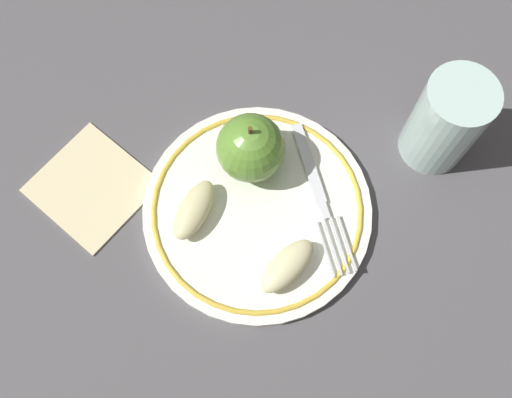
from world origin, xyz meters
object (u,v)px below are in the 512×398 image
object	(u,v)px
apple_red_whole	(251,148)
fork	(318,192)
apple_slice_front	(287,266)
drinking_glass	(446,123)
plate	(256,207)
apple_slice_back	(194,210)
napkin_folded	(91,186)

from	to	relation	value
apple_red_whole	fork	size ratio (longest dim) A/B	0.46
apple_slice_front	drinking_glass	bearing A→B (deg)	-5.36
plate	apple_slice_front	bearing A→B (deg)	-87.49
apple_slice_back	fork	distance (m)	0.14
apple_slice_back	apple_slice_front	bearing A→B (deg)	83.10
apple_slice_front	napkin_folded	size ratio (longest dim) A/B	0.61
fork	napkin_folded	size ratio (longest dim) A/B	1.54
plate	apple_slice_back	bearing A→B (deg)	165.66
apple_slice_front	fork	size ratio (longest dim) A/B	0.40
apple_red_whole	apple_slice_front	world-z (taller)	apple_red_whole
apple_red_whole	fork	distance (m)	0.09
apple_slice_front	apple_slice_back	size ratio (longest dim) A/B	1.00
apple_slice_front	plate	bearing A→B (deg)	68.40
drinking_glass	napkin_folded	size ratio (longest dim) A/B	1.02
plate	apple_slice_back	xyz separation A→B (m)	(-0.06, 0.02, 0.02)
fork	apple_slice_front	bearing A→B (deg)	-37.95
apple_slice_back	drinking_glass	size ratio (longest dim) A/B	0.60
napkin_folded	plate	bearing A→B (deg)	-30.40
apple_red_whole	apple_slice_front	xyz separation A→B (m)	(-0.01, -0.13, -0.03)
plate	drinking_glass	distance (m)	0.22
plate	drinking_glass	xyz separation A→B (m)	(0.21, -0.00, 0.05)
drinking_glass	apple_red_whole	bearing A→B (deg)	164.97
fork	drinking_glass	size ratio (longest dim) A/B	1.52
fork	plate	bearing A→B (deg)	-92.39
apple_red_whole	napkin_folded	bearing A→B (deg)	165.58
apple_slice_front	apple_slice_back	xyz separation A→B (m)	(-0.07, 0.09, 0.00)
apple_slice_back	fork	world-z (taller)	apple_slice_back
napkin_folded	fork	bearing A→B (deg)	-24.75
fork	napkin_folded	distance (m)	0.25
apple_red_whole	drinking_glass	world-z (taller)	drinking_glass
apple_slice_front	apple_slice_back	distance (m)	0.11
plate	napkin_folded	xyz separation A→B (m)	(-0.16, 0.09, -0.00)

